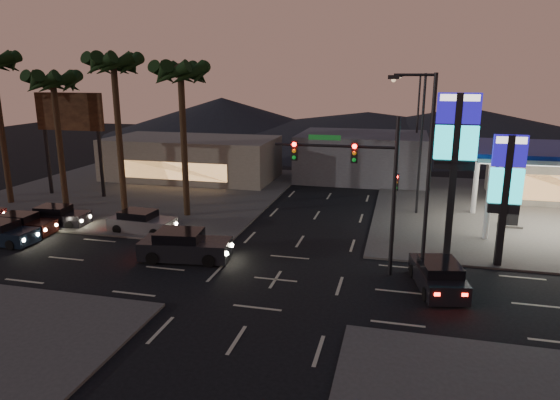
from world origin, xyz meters
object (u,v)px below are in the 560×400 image
(traffic_signal_mast, at_px, (359,173))
(car_lane_a_rear, at_px, (1,233))
(car_lane_a_front, at_px, (184,246))
(car_lane_a_mid, at_px, (22,225))
(car_lane_b_front, at_px, (142,222))
(pylon_sign_short, at_px, (506,181))
(suv_station, at_px, (438,276))
(pylon_sign_tall, at_px, (456,143))
(car_lane_b_mid, at_px, (57,216))

(traffic_signal_mast, xyz_separation_m, car_lane_a_rear, (-21.15, -0.65, -4.59))
(car_lane_a_front, height_order, car_lane_a_mid, car_lane_a_front)
(car_lane_a_mid, relative_size, car_lane_b_front, 0.94)
(pylon_sign_short, distance_m, car_lane_a_mid, 28.84)
(car_lane_b_front, bearing_deg, pylon_sign_short, -2.40)
(car_lane_a_front, relative_size, suv_station, 1.12)
(pylon_sign_short, xyz_separation_m, car_lane_a_rear, (-28.39, -3.16, -4.02))
(pylon_sign_tall, distance_m, car_lane_a_rear, 26.85)
(car_lane_a_front, bearing_deg, suv_station, -3.30)
(pylon_sign_short, xyz_separation_m, car_lane_a_front, (-16.57, -2.97, -3.90))
(pylon_sign_tall, relative_size, pylon_sign_short, 1.29)
(traffic_signal_mast, bearing_deg, pylon_sign_tall, 36.52)
(traffic_signal_mast, relative_size, suv_station, 1.73)
(traffic_signal_mast, height_order, car_lane_a_mid, traffic_signal_mast)
(car_lane_a_rear, bearing_deg, pylon_sign_tall, 9.13)
(car_lane_b_mid, bearing_deg, traffic_signal_mast, -9.36)
(car_lane_a_mid, bearing_deg, suv_station, -5.47)
(car_lane_a_mid, bearing_deg, pylon_sign_short, 2.64)
(pylon_sign_tall, relative_size, traffic_signal_mast, 1.12)
(car_lane_a_rear, bearing_deg, car_lane_b_front, 29.79)
(pylon_sign_tall, bearing_deg, suv_station, -99.02)
(traffic_signal_mast, height_order, suv_station, traffic_signal_mast)
(pylon_sign_tall, bearing_deg, car_lane_a_mid, -174.91)
(pylon_sign_short, bearing_deg, suv_station, -131.03)
(car_lane_b_front, bearing_deg, car_lane_b_mid, -179.52)
(traffic_signal_mast, xyz_separation_m, suv_station, (3.99, -1.23, -4.55))
(pylon_sign_short, bearing_deg, car_lane_a_rear, -173.65)
(car_lane_a_rear, bearing_deg, traffic_signal_mast, 1.76)
(traffic_signal_mast, distance_m, car_lane_b_front, 15.18)
(pylon_sign_tall, xyz_separation_m, pylon_sign_short, (2.50, -1.00, -1.74))
(car_lane_a_mid, height_order, car_lane_a_rear, car_lane_a_rear)
(car_lane_a_front, bearing_deg, pylon_sign_tall, 15.75)
(pylon_sign_tall, distance_m, car_lane_b_front, 19.67)
(pylon_sign_short, bearing_deg, car_lane_b_front, 177.60)
(car_lane_a_mid, distance_m, suv_station, 25.39)
(car_lane_a_front, distance_m, car_lane_b_mid, 11.64)
(pylon_sign_short, distance_m, suv_station, 6.36)
(suv_station, bearing_deg, car_lane_b_front, 165.62)
(pylon_sign_tall, xyz_separation_m, car_lane_b_mid, (-25.08, -0.16, -5.77))
(car_lane_a_rear, distance_m, car_lane_b_mid, 4.08)
(pylon_sign_tall, relative_size, car_lane_a_rear, 2.10)
(car_lane_a_rear, xyz_separation_m, car_lane_b_front, (7.08, 4.05, 0.01))
(suv_station, bearing_deg, traffic_signal_mast, 162.93)
(car_lane_a_front, relative_size, car_lane_a_rear, 1.21)
(traffic_signal_mast, relative_size, car_lane_a_rear, 1.86)
(car_lane_a_rear, xyz_separation_m, suv_station, (25.14, -0.58, 0.03))
(pylon_sign_tall, distance_m, pylon_sign_short, 3.20)
(car_lane_b_mid, bearing_deg, car_lane_a_front, -19.10)
(car_lane_a_mid, bearing_deg, car_lane_b_front, 17.02)
(car_lane_a_front, bearing_deg, traffic_signal_mast, 2.81)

